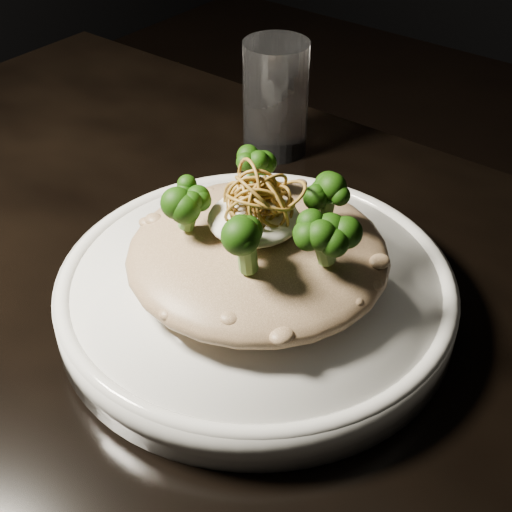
{
  "coord_description": "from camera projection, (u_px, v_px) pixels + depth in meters",
  "views": [
    {
      "loc": [
        0.31,
        -0.28,
        1.15
      ],
      "look_at": [
        0.04,
        0.07,
        0.81
      ],
      "focal_mm": 50.0,
      "sensor_mm": 36.0,
      "label": 1
    }
  ],
  "objects": [
    {
      "name": "plate",
      "position": [
        256.0,
        293.0,
        0.58
      ],
      "size": [
        0.32,
        0.32,
        0.03
      ],
      "primitive_type": "cylinder",
      "color": "silver",
      "rests_on": "table"
    },
    {
      "name": "shallots",
      "position": [
        259.0,
        189.0,
        0.52
      ],
      "size": [
        0.06,
        0.06,
        0.04
      ],
      "primitive_type": null,
      "color": "brown",
      "rests_on": "cheese"
    },
    {
      "name": "drinking_glass",
      "position": [
        276.0,
        98.0,
        0.76
      ],
      "size": [
        0.09,
        0.09,
        0.12
      ],
      "primitive_type": "cylinder",
      "rotation": [
        0.0,
        0.0,
        0.4
      ],
      "color": "silver",
      "rests_on": "table"
    },
    {
      "name": "broccoli",
      "position": [
        260.0,
        199.0,
        0.53
      ],
      "size": [
        0.15,
        0.15,
        0.06
      ],
      "primitive_type": null,
      "color": "black",
      "rests_on": "risotto"
    },
    {
      "name": "risotto",
      "position": [
        258.0,
        254.0,
        0.56
      ],
      "size": [
        0.21,
        0.21,
        0.05
      ],
      "primitive_type": "ellipsoid",
      "color": "brown",
      "rests_on": "plate"
    },
    {
      "name": "cheese",
      "position": [
        254.0,
        219.0,
        0.54
      ],
      "size": [
        0.07,
        0.07,
        0.02
      ],
      "primitive_type": "ellipsoid",
      "color": "silver",
      "rests_on": "risotto"
    },
    {
      "name": "table",
      "position": [
        170.0,
        400.0,
        0.62
      ],
      "size": [
        1.1,
        0.8,
        0.75
      ],
      "color": "black",
      "rests_on": "ground"
    }
  ]
}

